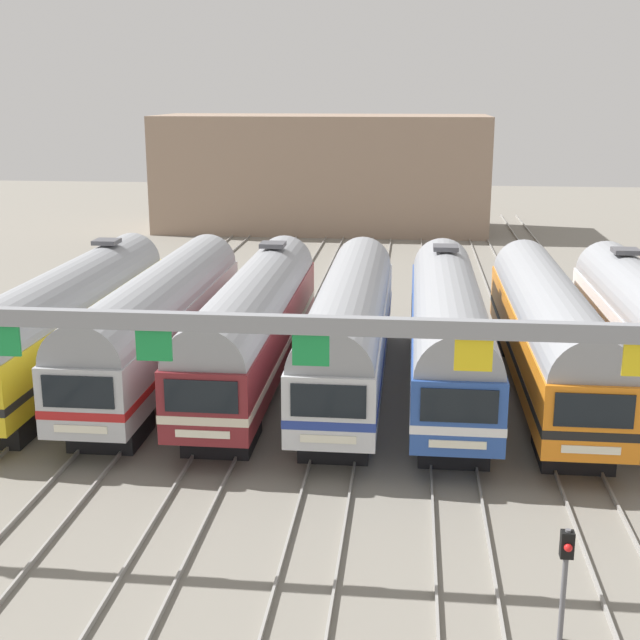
% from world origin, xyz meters
% --- Properties ---
extents(ground_plane, '(160.00, 160.00, 0.00)m').
position_xyz_m(ground_plane, '(0.00, 0.00, 0.00)').
color(ground_plane, gray).
extents(track_bed, '(24.74, 70.00, 0.15)m').
position_xyz_m(track_bed, '(-0.00, 17.00, 0.07)').
color(track_bed, gray).
rests_on(track_bed, ground).
extents(commuter_train_yellow, '(2.88, 18.06, 5.05)m').
position_xyz_m(commuter_train_yellow, '(-11.62, -0.00, 2.69)').
color(commuter_train_yellow, gold).
rests_on(commuter_train_yellow, ground).
extents(commuter_train_stainless, '(2.88, 18.06, 4.77)m').
position_xyz_m(commuter_train_stainless, '(-7.75, -0.01, 2.69)').
color(commuter_train_stainless, '#B2B5BA').
rests_on(commuter_train_stainless, ground).
extents(commuter_train_maroon, '(2.88, 18.06, 5.05)m').
position_xyz_m(commuter_train_maroon, '(-3.87, -0.00, 2.69)').
color(commuter_train_maroon, maroon).
rests_on(commuter_train_maroon, ground).
extents(commuter_train_silver, '(2.88, 18.06, 4.77)m').
position_xyz_m(commuter_train_silver, '(0.00, -0.01, 2.69)').
color(commuter_train_silver, silver).
rests_on(commuter_train_silver, ground).
extents(commuter_train_blue, '(2.88, 18.06, 5.05)m').
position_xyz_m(commuter_train_blue, '(3.87, -0.00, 2.69)').
color(commuter_train_blue, '#284C9E').
rests_on(commuter_train_blue, ground).
extents(commuter_train_orange, '(2.88, 18.06, 4.77)m').
position_xyz_m(commuter_train_orange, '(7.75, -0.01, 2.69)').
color(commuter_train_orange, orange).
rests_on(commuter_train_orange, ground).
extents(catenary_gantry, '(28.48, 0.44, 6.97)m').
position_xyz_m(catenary_gantry, '(0.00, -13.50, 5.41)').
color(catenary_gantry, gray).
rests_on(catenary_gantry, ground).
extents(yard_signal_mast, '(0.28, 0.35, 2.67)m').
position_xyz_m(yard_signal_mast, '(5.81, -16.31, 1.87)').
color(yard_signal_mast, '#59595E').
rests_on(yard_signal_mast, ground).
extents(maintenance_building, '(27.93, 10.00, 9.71)m').
position_xyz_m(maintenance_building, '(-5.41, 41.92, 4.85)').
color(maintenance_building, gray).
rests_on(maintenance_building, ground).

